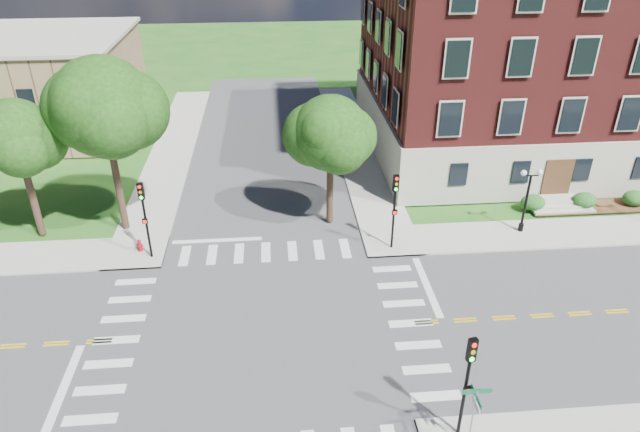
{
  "coord_description": "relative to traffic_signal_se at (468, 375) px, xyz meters",
  "views": [
    {
      "loc": [
        0.75,
        -21.76,
        18.61
      ],
      "look_at": [
        3.14,
        5.67,
        3.2
      ],
      "focal_mm": 32.0,
      "sensor_mm": 36.0,
      "label": 1
    }
  ],
  "objects": [
    {
      "name": "stop_bar_east",
      "position": [
        1.26,
        9.8,
        -3.19
      ],
      "size": [
        0.4,
        5.5,
        0.0
      ],
      "primitive_type": "cube",
      "color": "silver",
      "rests_on": "ground"
    },
    {
      "name": "tree_d",
      "position": [
        -3.35,
        17.28,
        2.99
      ],
      "size": [
        4.66,
        4.66,
        8.41
      ],
      "color": "#2F2117",
      "rests_on": "ground"
    },
    {
      "name": "sidewalk_ne",
      "position": [
        7.84,
        22.18,
        -3.13
      ],
      "size": [
        34.0,
        34.0,
        0.12
      ],
      "color": "#9E9B93",
      "rests_on": "ground"
    },
    {
      "name": "traffic_signal_se",
      "position": [
        0.0,
        0.0,
        0.0
      ],
      "size": [
        0.36,
        0.41,
        4.8
      ],
      "color": "black",
      "rests_on": "ground"
    },
    {
      "name": "tree_c",
      "position": [
        -16.45,
        17.54,
        4.93
      ],
      "size": [
        5.86,
        5.86,
        10.96
      ],
      "color": "#2F2117",
      "rests_on": "ground"
    },
    {
      "name": "tree_b",
      "position": [
        -21.54,
        17.18,
        3.42
      ],
      "size": [
        4.37,
        4.37,
        8.72
      ],
      "color": "#2F2117",
      "rests_on": "ground"
    },
    {
      "name": "twin_lamp_west",
      "position": [
        8.61,
        14.98,
        -0.66
      ],
      "size": [
        1.36,
        0.36,
        4.23
      ],
      "color": "black",
      "rests_on": "ground"
    },
    {
      "name": "road_ns",
      "position": [
        -7.54,
        6.8,
        -3.18
      ],
      "size": [
        12.0,
        90.0,
        0.01
      ],
      "primitive_type": "cube",
      "color": "#3D3D3F",
      "rests_on": "ground"
    },
    {
      "name": "sidewalk_nw",
      "position": [
        -22.91,
        22.18,
        -3.13
      ],
      "size": [
        34.0,
        34.0,
        0.12
      ],
      "color": "#9E9B93",
      "rests_on": "ground"
    },
    {
      "name": "traffic_signal_nw",
      "position": [
        -14.24,
        13.94,
        0.0
      ],
      "size": [
        0.34,
        0.37,
        4.8
      ],
      "color": "black",
      "rests_on": "ground"
    },
    {
      "name": "road_ew",
      "position": [
        -7.54,
        6.8,
        -3.18
      ],
      "size": [
        90.0,
        12.0,
        0.01
      ],
      "primitive_type": "cube",
      "color": "#3D3D3F",
      "rests_on": "ground"
    },
    {
      "name": "secondary_building",
      "position": [
        -29.54,
        36.8,
        1.09
      ],
      "size": [
        20.4,
        15.4,
        8.3
      ],
      "color": "olive",
      "rests_on": "ground"
    },
    {
      "name": "main_building",
      "position": [
        16.46,
        28.8,
        5.15
      ],
      "size": [
        30.6,
        22.4,
        16.5
      ],
      "color": "#B5B3A0",
      "rests_on": "ground"
    },
    {
      "name": "crosswalk_east",
      "position": [
        -0.34,
        6.8,
        -3.19
      ],
      "size": [
        2.2,
        10.2,
        0.02
      ],
      "primitive_type": null,
      "color": "silver",
      "rests_on": "ground"
    },
    {
      "name": "traffic_signal_ne",
      "position": [
        0.05,
        13.74,
        0.0
      ],
      "size": [
        0.35,
        0.4,
        4.8
      ],
      "color": "black",
      "rests_on": "ground"
    },
    {
      "name": "ground",
      "position": [
        -7.54,
        6.8,
        -3.19
      ],
      "size": [
        160.0,
        160.0,
        0.0
      ],
      "primitive_type": "plane",
      "color": "#1E5518",
      "rests_on": "ground"
    },
    {
      "name": "street_sign_pole",
      "position": [
        0.14,
        -0.73,
        -0.88
      ],
      "size": [
        1.1,
        1.1,
        3.1
      ],
      "color": "gray",
      "rests_on": "ground"
    },
    {
      "name": "fire_hydrant",
      "position": [
        -15.02,
        14.69,
        -2.72
      ],
      "size": [
        0.35,
        0.35,
        0.75
      ],
      "color": "maroon",
      "rests_on": "ground"
    }
  ]
}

